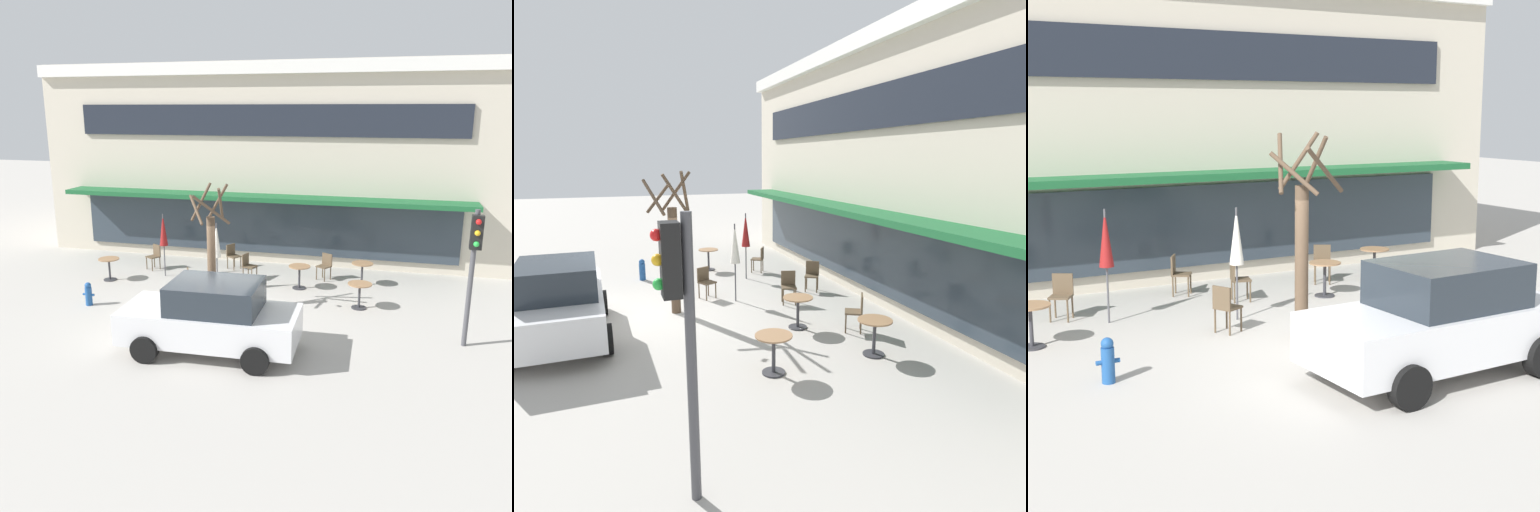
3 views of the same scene
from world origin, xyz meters
The scene contains 17 objects.
ground_plane centered at (0.00, 0.00, 0.00)m, with size 80.00×80.00×0.00m, color #ADA8A0.
building_facade centered at (0.00, 9.96, 3.64)m, with size 17.71×9.10×7.29m.
cafe_table_near_wall centered at (-4.43, 2.47, 0.52)m, with size 0.70×0.70×0.76m.
cafe_table_streetside centered at (1.97, 3.24, 0.52)m, with size 0.70×0.70×0.76m.
cafe_table_by_tree centered at (3.91, 4.11, 0.52)m, with size 0.70×0.70×0.76m.
cafe_table_mid_patio centered at (3.99, 1.90, 0.52)m, with size 0.70×0.70×0.76m.
patio_umbrella_green_folded centered at (-2.81, 3.40, 1.63)m, with size 0.28×0.28×2.20m.
patio_umbrella_cream_folded centered at (-0.55, 2.41, 1.63)m, with size 0.28×0.28×2.20m.
cafe_chair_0 centered at (0.10, 3.76, 0.53)m, with size 0.49×0.49×0.89m.
cafe_chair_1 centered at (-1.14, 1.68, 0.53)m, with size 0.54×0.54×0.89m.
cafe_chair_2 centered at (-0.80, 4.89, 0.53)m, with size 0.55×0.55×0.89m.
cafe_chair_3 centered at (-3.52, 4.10, 0.53)m, with size 0.54×0.54×0.89m.
cafe_chair_4 centered at (2.64, 4.44, 0.53)m, with size 0.54×0.54×0.89m.
parked_sedan centered at (0.81, -1.97, 0.88)m, with size 4.26×2.14×1.76m.
street_tree centered at (-0.12, 0.68, 1.70)m, with size 1.31×1.22×3.66m.
traffic_light_pole centered at (6.70, -0.16, 2.30)m, with size 0.26×0.44×3.40m.
fire_hydrant centered at (-3.79, 0.11, 0.35)m, with size 0.36×0.20×0.71m.
Camera 2 is at (11.40, -0.82, 3.93)m, focal length 32.00 mm.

